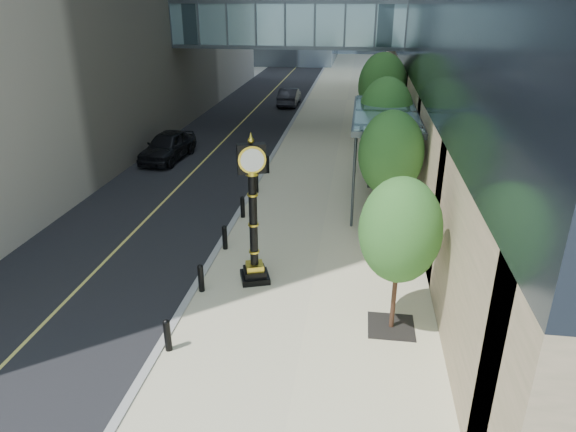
% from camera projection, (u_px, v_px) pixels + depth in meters
% --- Properties ---
extents(ground, '(320.00, 320.00, 0.00)m').
position_uv_depth(ground, '(255.00, 385.00, 13.33)').
color(ground, gray).
rests_on(ground, ground).
extents(road, '(8.00, 180.00, 0.02)m').
position_uv_depth(road, '(266.00, 98.00, 50.62)').
color(road, black).
rests_on(road, ground).
extents(sidewalk, '(8.00, 180.00, 0.06)m').
position_uv_depth(sidewalk, '(347.00, 100.00, 49.59)').
color(sidewalk, '#BBB390').
rests_on(sidewalk, ground).
extents(curb, '(0.25, 180.00, 0.07)m').
position_uv_depth(curb, '(306.00, 99.00, 50.09)').
color(curb, gray).
rests_on(curb, ground).
extents(skywalk, '(17.00, 4.20, 5.80)m').
position_uv_depth(skywalk, '(289.00, 20.00, 36.15)').
color(skywalk, '#496974').
rests_on(skywalk, ground).
extents(entrance_canopy, '(3.00, 8.00, 4.38)m').
position_uv_depth(entrance_canopy, '(385.00, 115.00, 23.97)').
color(entrance_canopy, '#383F44').
rests_on(entrance_canopy, ground).
extents(bollard_row, '(0.20, 16.20, 0.90)m').
position_uv_depth(bollard_row, '(234.00, 222.00, 21.67)').
color(bollard_row, black).
rests_on(bollard_row, sidewalk).
extents(street_trees, '(2.99, 28.49, 6.15)m').
position_uv_depth(street_trees, '(385.00, 108.00, 27.32)').
color(street_trees, black).
rests_on(street_trees, sidewalk).
extents(street_clock, '(1.23, 1.23, 5.16)m').
position_uv_depth(street_clock, '(253.00, 222.00, 17.28)').
color(street_clock, black).
rests_on(street_clock, sidewalk).
extents(pedestrian, '(0.63, 0.42, 1.71)m').
position_uv_depth(pedestrian, '(410.00, 231.00, 19.87)').
color(pedestrian, beige).
rests_on(pedestrian, sidewalk).
extents(car_near, '(2.47, 5.22, 1.72)m').
position_uv_depth(car_near, '(168.00, 146.00, 31.32)').
color(car_near, black).
rests_on(car_near, road).
extents(car_far, '(1.67, 4.75, 1.56)m').
position_uv_depth(car_far, '(289.00, 97.00, 47.09)').
color(car_far, black).
rests_on(car_far, road).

